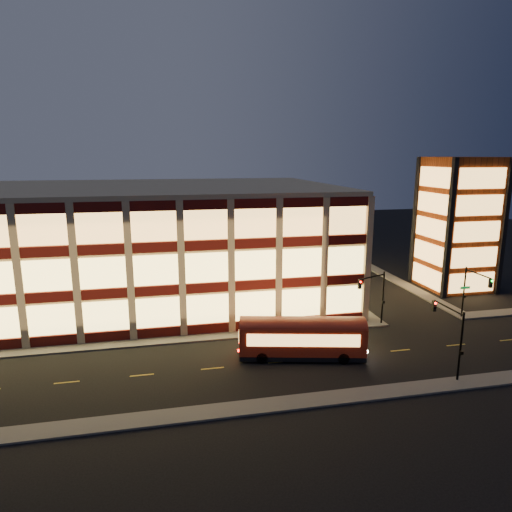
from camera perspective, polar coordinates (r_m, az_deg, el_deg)
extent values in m
plane|color=black|center=(46.49, -11.34, -10.86)|extent=(200.00, 200.00, 0.00)
cube|color=#514F4C|center=(47.48, -15.05, -10.45)|extent=(54.00, 2.00, 0.15)
cube|color=#514F4C|center=(66.55, 8.62, -3.48)|extent=(2.00, 30.00, 0.15)
cube|color=#514F4C|center=(61.98, 29.05, -6.17)|extent=(14.00, 2.00, 0.15)
cube|color=#514F4C|center=(71.10, 16.96, -2.85)|extent=(2.00, 30.00, 0.15)
cube|color=#514F4C|center=(34.87, -10.96, -19.15)|extent=(100.00, 2.00, 0.15)
cube|color=tan|center=(60.88, -14.73, 1.45)|extent=(50.00, 30.00, 14.00)
cube|color=tan|center=(59.97, -15.11, 8.27)|extent=(50.40, 30.40, 0.50)
cube|color=#470C0A|center=(48.08, -15.04, -9.41)|extent=(50.10, 0.25, 1.00)
cube|color=#EFCA64|center=(47.37, -15.18, -7.04)|extent=(49.00, 0.20, 3.00)
cube|color=#470C0A|center=(66.09, 7.92, -3.05)|extent=(0.25, 30.10, 1.00)
cube|color=#EFCA64|center=(65.56, 7.96, -1.28)|extent=(0.20, 29.00, 3.00)
cube|color=#470C0A|center=(46.64, -15.34, -4.38)|extent=(50.10, 0.25, 1.00)
cube|color=#EFCA64|center=(46.11, -15.49, -1.88)|extent=(49.00, 0.20, 3.00)
cube|color=#470C0A|center=(65.06, 8.04, 0.69)|extent=(0.25, 30.10, 1.00)
cube|color=#EFCA64|center=(64.66, 8.07, 2.51)|extent=(0.20, 29.00, 3.00)
cube|color=#470C0A|center=(45.60, -15.66, 0.92)|extent=(50.10, 0.25, 1.00)
cube|color=#EFCA64|center=(45.26, -15.82, 3.53)|extent=(49.00, 0.20, 3.00)
cube|color=#470C0A|center=(64.31, 8.15, 4.53)|extent=(0.25, 30.10, 1.00)
cube|color=#EFCA64|center=(64.05, 8.20, 6.39)|extent=(0.20, 29.00, 3.00)
cube|color=#8C3814|center=(68.42, 23.87, 3.68)|extent=(8.00, 8.00, 18.00)
cube|color=black|center=(62.89, 23.01, 3.06)|extent=(0.60, 0.60, 18.00)
cube|color=black|center=(67.78, 28.57, 3.15)|extent=(0.60, 0.60, 18.00)
cube|color=black|center=(69.51, 19.27, 4.17)|extent=(0.60, 0.60, 18.00)
cube|color=black|center=(73.96, 24.59, 4.20)|extent=(0.60, 0.60, 18.00)
cube|color=#FFB559|center=(66.60, 25.35, -3.02)|extent=(6.60, 0.16, 2.60)
cube|color=#FFB559|center=(67.50, 20.51, -2.40)|extent=(0.16, 6.60, 2.60)
cube|color=#FFB559|center=(65.84, 25.63, -0.16)|extent=(6.60, 0.16, 2.60)
cube|color=#FFB559|center=(66.75, 20.74, 0.42)|extent=(0.16, 6.60, 2.60)
cube|color=#FFB559|center=(65.26, 25.91, 2.75)|extent=(6.60, 0.16, 2.60)
cube|color=#FFB559|center=(66.17, 20.96, 3.30)|extent=(0.16, 6.60, 2.60)
cube|color=#FFB559|center=(64.84, 26.19, 5.71)|extent=(6.60, 0.16, 2.60)
cube|color=#FFB559|center=(65.76, 21.19, 6.22)|extent=(0.16, 6.60, 2.60)
cube|color=#FFB559|center=(64.60, 26.48, 8.70)|extent=(6.60, 0.16, 2.60)
cube|color=#FFB559|center=(65.53, 21.43, 9.18)|extent=(0.16, 6.60, 2.60)
cylinder|color=black|center=(51.77, 15.56, -5.09)|extent=(0.18, 0.18, 6.00)
cylinder|color=black|center=(49.61, 14.34, -2.54)|extent=(3.56, 1.63, 0.14)
cube|color=black|center=(48.35, 12.84, -3.46)|extent=(0.32, 0.32, 0.95)
sphere|color=#FF0C05|center=(48.11, 12.95, -3.18)|extent=(0.20, 0.20, 0.20)
cube|color=black|center=(51.72, 15.64, -5.58)|extent=(0.25, 0.18, 0.28)
cylinder|color=black|center=(57.00, 24.54, -4.16)|extent=(0.18, 0.18, 6.00)
cylinder|color=black|center=(54.81, 26.02, -2.02)|extent=(0.14, 4.00, 0.14)
cube|color=black|center=(53.43, 27.27, -3.05)|extent=(0.32, 0.32, 0.95)
sphere|color=#0CFF26|center=(53.22, 27.42, -2.78)|extent=(0.20, 0.20, 0.20)
cube|color=black|center=(56.96, 24.62, -4.60)|extent=(0.25, 0.18, 0.28)
cube|color=#0C7226|center=(56.73, 24.68, -3.62)|extent=(1.20, 0.06, 0.28)
cylinder|color=black|center=(41.21, 24.19, -10.36)|extent=(0.18, 0.18, 6.00)
cylinder|color=black|center=(41.81, 22.92, -5.97)|extent=(0.14, 4.00, 0.14)
cube|color=black|center=(43.52, 21.37, -5.82)|extent=(0.32, 0.32, 0.95)
sphere|color=#FF0C05|center=(43.29, 21.53, -5.52)|extent=(0.20, 0.20, 0.20)
cube|color=black|center=(41.22, 24.31, -10.97)|extent=(0.25, 0.18, 0.28)
cube|color=#9E1C08|center=(42.50, 5.77, -10.13)|extent=(11.72, 5.34, 2.61)
cube|color=black|center=(43.12, 5.72, -12.01)|extent=(11.72, 5.34, 0.40)
cylinder|color=black|center=(41.79, 0.77, -12.60)|extent=(1.07, 0.56, 1.02)
cylinder|color=black|center=(44.07, 0.78, -11.22)|extent=(1.07, 0.56, 1.02)
cylinder|color=black|center=(42.40, 10.89, -12.46)|extent=(1.07, 0.56, 1.02)
cylinder|color=black|center=(44.64, 10.34, -11.11)|extent=(1.07, 0.56, 1.02)
cube|color=#FFB559|center=(41.04, 5.95, -10.47)|extent=(9.76, 2.32, 1.14)
cube|color=#FFB559|center=(43.72, 5.62, -8.98)|extent=(9.76, 2.32, 1.14)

